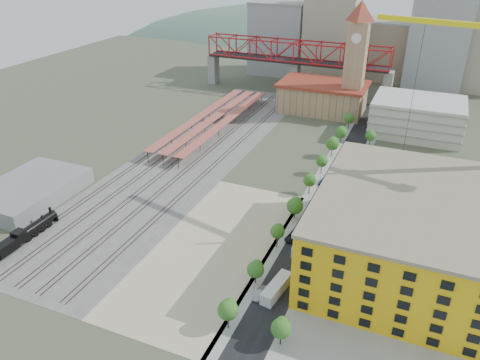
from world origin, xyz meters
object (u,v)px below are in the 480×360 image
at_px(site_trailer_a, 276,288).
at_px(site_trailer_c, 313,220).
at_px(site_trailer_b, 300,243).
at_px(site_trailer_d, 321,204).
at_px(locomotive, 29,232).
at_px(construction_building, 415,233).
at_px(car_0, 261,292).
at_px(clock_tower, 357,50).

distance_m(site_trailer_a, site_trailer_c, 30.28).
height_order(site_trailer_a, site_trailer_c, site_trailer_a).
distance_m(site_trailer_b, site_trailer_d, 21.36).
bearing_deg(site_trailer_a, locomotive, -167.08).
xyz_separation_m(construction_building, site_trailer_b, (-26.00, -3.04, -8.05)).
height_order(site_trailer_b, site_trailer_d, site_trailer_b).
bearing_deg(site_trailer_d, site_trailer_c, -97.52).
height_order(construction_building, site_trailer_b, construction_building).
height_order(locomotive, site_trailer_c, locomotive).
height_order(site_trailer_c, site_trailer_d, site_trailer_c).
relative_size(site_trailer_b, car_0, 2.34).
relative_size(construction_building, site_trailer_d, 5.84).
height_order(clock_tower, site_trailer_a, clock_tower).
relative_size(construction_building, locomotive, 2.40).
distance_m(construction_building, car_0, 38.19).
bearing_deg(site_trailer_a, clock_tower, 102.48).
bearing_deg(construction_building, site_trailer_c, 161.24).
bearing_deg(clock_tower, construction_building, -71.22).
bearing_deg(site_trailer_c, site_trailer_b, -70.53).
xyz_separation_m(locomotive, site_trailer_c, (66.00, 35.13, -0.73)).
bearing_deg(locomotive, car_0, 2.74).
bearing_deg(car_0, construction_building, 46.93).
xyz_separation_m(clock_tower, site_trailer_c, (8.00, -91.16, -27.46)).
distance_m(locomotive, site_trailer_b, 69.98).
bearing_deg(site_trailer_c, car_0, -75.87).
relative_size(locomotive, car_0, 4.96).
bearing_deg(clock_tower, site_trailer_b, -85.56).
height_order(clock_tower, site_trailer_b, clock_tower).
xyz_separation_m(site_trailer_b, site_trailer_c, (0.00, 11.87, -0.12)).
bearing_deg(site_trailer_c, clock_tower, 114.48).
relative_size(site_trailer_a, car_0, 2.44).
xyz_separation_m(site_trailer_b, site_trailer_d, (0.00, 21.36, -0.17)).
distance_m(locomotive, car_0, 63.08).
xyz_separation_m(site_trailer_a, site_trailer_c, (0.00, 30.28, -0.18)).
distance_m(locomotive, site_trailer_c, 74.77).
xyz_separation_m(clock_tower, site_trailer_a, (8.00, -121.44, -27.28)).
relative_size(clock_tower, locomotive, 2.47).
relative_size(locomotive, site_trailer_c, 2.33).
bearing_deg(site_trailer_b, site_trailer_d, 84.85).
distance_m(clock_tower, site_trailer_b, 106.90).
xyz_separation_m(clock_tower, construction_building, (34.00, -99.99, -19.29)).
bearing_deg(site_trailer_a, site_trailer_b, 98.71).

